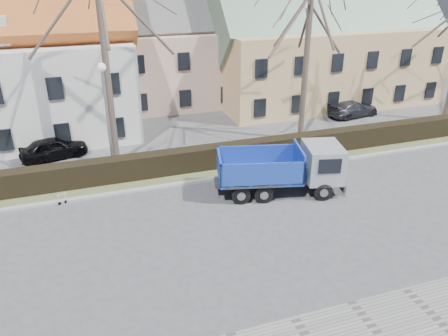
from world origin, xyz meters
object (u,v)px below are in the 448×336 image
object	(u,v)px
dump_truck	(276,169)
streetlight	(108,121)
parked_car_b	(353,109)
parked_car_a	(54,148)
cart_frame	(58,200)

from	to	relation	value
dump_truck	streetlight	world-z (taller)	streetlight
streetlight	parked_car_b	size ratio (longest dim) A/B	1.53
dump_truck	parked_car_a	distance (m)	13.52
dump_truck	parked_car_b	size ratio (longest dim) A/B	1.59
streetlight	parked_car_a	xyz separation A→B (m)	(-3.16, 3.39, -2.47)
cart_frame	parked_car_a	size ratio (longest dim) A/B	0.18
parked_car_b	dump_truck	bearing A→B (deg)	122.53
cart_frame	parked_car_b	xyz separation A→B (m)	(21.30, 7.15, 0.28)
dump_truck	parked_car_b	bearing A→B (deg)	54.24
streetlight	cart_frame	world-z (taller)	streetlight
dump_truck	cart_frame	bearing A→B (deg)	-177.90
streetlight	parked_car_b	xyz separation A→B (m)	(18.38, 4.50, -2.54)
parked_car_a	parked_car_b	xyz separation A→B (m)	(21.54, 1.11, -0.07)
dump_truck	parked_car_a	xyz separation A→B (m)	(-10.76, 8.16, -0.64)
streetlight	cart_frame	distance (m)	4.84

